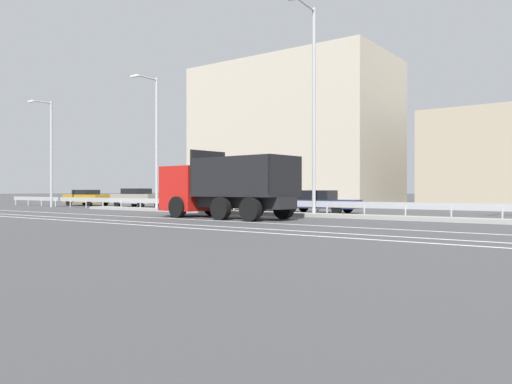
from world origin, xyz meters
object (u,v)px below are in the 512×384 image
object	(u,v)px
median_road_sign	(212,192)
street_lamp_1	(155,137)
parked_car_4	(319,202)
street_lamp_2	(313,102)
parked_car_2	(188,199)
dump_truck	(212,191)
street_lamp_0	(50,149)
parked_car_1	(137,198)
parked_car_3	(253,199)
parked_car_0	(87,197)

from	to	relation	value
median_road_sign	street_lamp_1	size ratio (longest dim) A/B	0.27
median_road_sign	parked_car_4	world-z (taller)	median_road_sign
street_lamp_2	parked_car_2	distance (m)	13.93
dump_truck	street_lamp_0	distance (m)	20.44
parked_car_1	parked_car_3	distance (m)	11.34
parked_car_3	parked_car_4	xyz separation A→B (m)	(5.04, -0.30, -0.10)
street_lamp_0	parked_car_3	world-z (taller)	street_lamp_0
median_road_sign	street_lamp_2	xyz separation A→B (m)	(6.84, -0.01, 4.65)
dump_truck	parked_car_0	world-z (taller)	dump_truck
parked_car_4	street_lamp_2	bearing A→B (deg)	20.92
parked_car_1	street_lamp_1	bearing A→B (deg)	54.54
parked_car_0	parked_car_2	xyz separation A→B (m)	(12.07, -0.03, 0.01)
street_lamp_0	parked_car_3	size ratio (longest dim) A/B	2.00
parked_car_0	parked_car_2	world-z (taller)	parked_car_2
dump_truck	street_lamp_0	xyz separation A→B (m)	(-19.89, 3.34, 3.31)
street_lamp_0	parked_car_4	bearing A→B (deg)	10.34
dump_truck	parked_car_0	size ratio (longest dim) A/B	1.68
parked_car_0	parked_car_3	xyz separation A→B (m)	(17.67, 0.27, 0.07)
parked_car_1	dump_truck	bearing A→B (deg)	58.68
median_road_sign	street_lamp_1	bearing A→B (deg)	179.52
street_lamp_2	parked_car_0	distance (m)	25.28
median_road_sign	street_lamp_2	world-z (taller)	street_lamp_2
dump_truck	parked_car_0	xyz separation A→B (m)	(-20.80, 7.34, -0.58)
parked_car_1	parked_car_2	bearing A→B (deg)	84.03
street_lamp_1	parked_car_0	distance (m)	13.83
street_lamp_1	parked_car_3	bearing A→B (deg)	38.66
street_lamp_0	parked_car_4	xyz separation A→B (m)	(21.81, 3.98, -3.93)
parked_car_1	median_road_sign	bearing A→B (deg)	66.87
parked_car_1	parked_car_2	size ratio (longest dim) A/B	0.96
street_lamp_0	street_lamp_1	xyz separation A→B (m)	(11.77, 0.28, 0.20)
street_lamp_2	parked_car_3	world-z (taller)	street_lamp_2
parked_car_4	parked_car_1	bearing A→B (deg)	-94.63
dump_truck	street_lamp_2	bearing A→B (deg)	-42.06
parked_car_0	parked_car_1	size ratio (longest dim) A/B	1.04
dump_truck	street_lamp_1	xyz separation A→B (m)	(-8.12, 3.61, 3.51)
street_lamp_0	parked_car_1	size ratio (longest dim) A/B	1.94
parked_car_1	parked_car_0	bearing A→B (deg)	-92.22
street_lamp_1	parked_car_3	size ratio (longest dim) A/B	2.09
median_road_sign	street_lamp_2	distance (m)	8.27
street_lamp_1	parked_car_0	bearing A→B (deg)	163.63
street_lamp_0	parked_car_4	distance (m)	22.51
street_lamp_1	parked_car_4	bearing A→B (deg)	20.23
street_lamp_0	parked_car_0	bearing A→B (deg)	102.80
street_lamp_1	dump_truck	bearing A→B (deg)	-24.00
street_lamp_0	street_lamp_2	xyz separation A→B (m)	(23.55, 0.22, 1.26)
dump_truck	parked_car_1	world-z (taller)	dump_truck
street_lamp_2	parked_car_1	world-z (taller)	street_lamp_2
street_lamp_1	parked_car_4	size ratio (longest dim) A/B	1.81
parked_car_0	parked_car_1	xyz separation A→B (m)	(6.33, 0.18, 0.05)
median_road_sign	parked_car_4	bearing A→B (deg)	36.25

